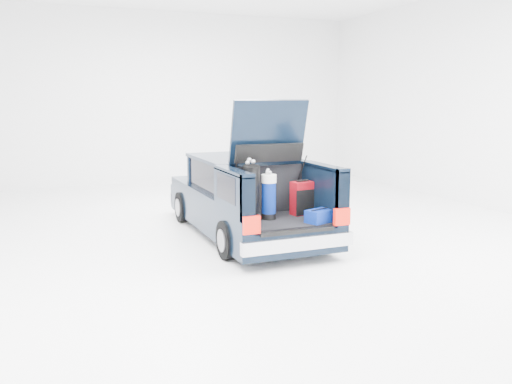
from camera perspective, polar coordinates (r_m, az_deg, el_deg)
name	(u,v)px	position (r m, az deg, el deg)	size (l,w,h in m)	color
ground	(246,235)	(10.06, -1.07, -4.51)	(14.00, 14.00, 0.00)	white
car	(244,198)	(10.02, -1.30, -0.63)	(1.87, 4.65, 2.47)	black
red_suitcase	(302,198)	(8.92, 4.89, -0.66)	(0.38, 0.27, 0.58)	#66030A
black_golf_bag	(251,192)	(8.47, -0.57, -0.05)	(0.27, 0.36, 0.97)	black
blue_golf_bag	(269,196)	(8.55, 1.35, -0.45)	(0.26, 0.26, 0.81)	black
blue_duffel	(319,216)	(8.42, 6.69, -2.52)	(0.47, 0.39, 0.22)	navy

